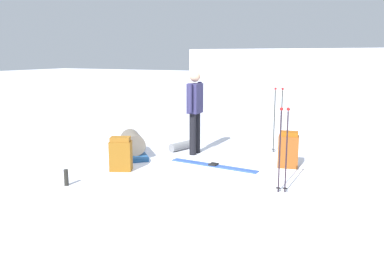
{
  "coord_description": "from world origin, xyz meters",
  "views": [
    {
      "loc": [
        3.11,
        -6.64,
        2.02
      ],
      "look_at": [
        0.0,
        0.0,
        0.7
      ],
      "focal_mm": 37.39,
      "sensor_mm": 36.0,
      "label": 1
    }
  ],
  "objects_px": {
    "ski_poles_planted_near": "(283,146)",
    "gear_sled": "(133,145)",
    "ski_poles_planted_far": "(278,117)",
    "ski_pair_near": "(213,165)",
    "sleeping_mat_rolled": "(181,146)",
    "thermos_bottle": "(66,178)",
    "backpack_large_dark": "(288,150)",
    "skier_standing": "(195,108)",
    "backpack_bright": "(121,154)"
  },
  "relations": [
    {
      "from": "ski_poles_planted_near",
      "to": "gear_sled",
      "type": "xyz_separation_m",
      "value": [
        -3.21,
        0.88,
        -0.48
      ]
    },
    {
      "from": "ski_poles_planted_far",
      "to": "ski_pair_near",
      "type": "bearing_deg",
      "value": -117.27
    },
    {
      "from": "ski_pair_near",
      "to": "sleeping_mat_rolled",
      "type": "distance_m",
      "value": 1.4
    },
    {
      "from": "ski_pair_near",
      "to": "thermos_bottle",
      "type": "height_order",
      "value": "thermos_bottle"
    },
    {
      "from": "backpack_large_dark",
      "to": "sleeping_mat_rolled",
      "type": "bearing_deg",
      "value": 171.63
    },
    {
      "from": "gear_sled",
      "to": "sleeping_mat_rolled",
      "type": "relative_size",
      "value": 2.05
    },
    {
      "from": "sleeping_mat_rolled",
      "to": "thermos_bottle",
      "type": "distance_m",
      "value": 2.92
    },
    {
      "from": "ski_pair_near",
      "to": "ski_poles_planted_far",
      "type": "relative_size",
      "value": 1.27
    },
    {
      "from": "backpack_large_dark",
      "to": "ski_poles_planted_far",
      "type": "distance_m",
      "value": 1.22
    },
    {
      "from": "ski_pair_near",
      "to": "sleeping_mat_rolled",
      "type": "relative_size",
      "value": 3.15
    },
    {
      "from": "ski_poles_planted_far",
      "to": "gear_sled",
      "type": "xyz_separation_m",
      "value": [
        -2.56,
        -1.56,
        -0.53
      ]
    },
    {
      "from": "skier_standing",
      "to": "ski_poles_planted_near",
      "type": "distance_m",
      "value": 2.69
    },
    {
      "from": "skier_standing",
      "to": "ski_poles_planted_far",
      "type": "relative_size",
      "value": 1.25
    },
    {
      "from": "ski_poles_planted_far",
      "to": "sleeping_mat_rolled",
      "type": "xyz_separation_m",
      "value": [
        -1.91,
        -0.7,
        -0.66
      ]
    },
    {
      "from": "skier_standing",
      "to": "ski_poles_planted_far",
      "type": "distance_m",
      "value": 1.74
    },
    {
      "from": "skier_standing",
      "to": "backpack_large_dark",
      "type": "xyz_separation_m",
      "value": [
        1.95,
        -0.21,
        -0.63
      ]
    },
    {
      "from": "ski_pair_near",
      "to": "ski_poles_planted_far",
      "type": "bearing_deg",
      "value": 62.73
    },
    {
      "from": "ski_poles_planted_far",
      "to": "gear_sled",
      "type": "height_order",
      "value": "ski_poles_planted_far"
    },
    {
      "from": "ski_pair_near",
      "to": "ski_poles_planted_far",
      "type": "height_order",
      "value": "ski_poles_planted_far"
    },
    {
      "from": "ski_pair_near",
      "to": "ski_poles_planted_near",
      "type": "relative_size",
      "value": 1.36
    },
    {
      "from": "sleeping_mat_rolled",
      "to": "gear_sled",
      "type": "bearing_deg",
      "value": -127.38
    },
    {
      "from": "backpack_bright",
      "to": "ski_poles_planted_near",
      "type": "relative_size",
      "value": 0.48
    },
    {
      "from": "skier_standing",
      "to": "thermos_bottle",
      "type": "height_order",
      "value": "skier_standing"
    },
    {
      "from": "ski_pair_near",
      "to": "gear_sled",
      "type": "xyz_separation_m",
      "value": [
        -1.76,
        -0.0,
        0.21
      ]
    },
    {
      "from": "thermos_bottle",
      "to": "backpack_large_dark",
      "type": "bearing_deg",
      "value": 40.75
    },
    {
      "from": "backpack_bright",
      "to": "gear_sled",
      "type": "height_order",
      "value": "backpack_bright"
    },
    {
      "from": "backpack_bright",
      "to": "thermos_bottle",
      "type": "bearing_deg",
      "value": -105.62
    },
    {
      "from": "ski_poles_planted_near",
      "to": "gear_sled",
      "type": "distance_m",
      "value": 3.36
    },
    {
      "from": "skier_standing",
      "to": "gear_sled",
      "type": "height_order",
      "value": "skier_standing"
    },
    {
      "from": "ski_poles_planted_near",
      "to": "sleeping_mat_rolled",
      "type": "relative_size",
      "value": 2.32
    },
    {
      "from": "ski_poles_planted_far",
      "to": "thermos_bottle",
      "type": "relative_size",
      "value": 5.22
    },
    {
      "from": "ski_pair_near",
      "to": "backpack_large_dark",
      "type": "distance_m",
      "value": 1.38
    },
    {
      "from": "skier_standing",
      "to": "ski_poles_planted_near",
      "type": "bearing_deg",
      "value": -36.41
    },
    {
      "from": "skier_standing",
      "to": "backpack_large_dark",
      "type": "bearing_deg",
      "value": -6.0
    },
    {
      "from": "backpack_large_dark",
      "to": "ski_pair_near",
      "type": "bearing_deg",
      "value": -157.98
    },
    {
      "from": "ski_poles_planted_far",
      "to": "sleeping_mat_rolled",
      "type": "height_order",
      "value": "ski_poles_planted_far"
    },
    {
      "from": "skier_standing",
      "to": "backpack_large_dark",
      "type": "distance_m",
      "value": 2.06
    },
    {
      "from": "backpack_bright",
      "to": "gear_sled",
      "type": "bearing_deg",
      "value": 111.92
    },
    {
      "from": "ski_poles_planted_far",
      "to": "gear_sled",
      "type": "bearing_deg",
      "value": -148.69
    },
    {
      "from": "backpack_bright",
      "to": "ski_poles_planted_far",
      "type": "xyz_separation_m",
      "value": [
        2.17,
        2.51,
        0.46
      ]
    },
    {
      "from": "ski_poles_planted_far",
      "to": "backpack_large_dark",
      "type": "bearing_deg",
      "value": -66.86
    },
    {
      "from": "backpack_bright",
      "to": "sleeping_mat_rolled",
      "type": "height_order",
      "value": "backpack_bright"
    },
    {
      "from": "skier_standing",
      "to": "thermos_bottle",
      "type": "xyz_separation_m",
      "value": [
        -0.96,
        -2.72,
        -0.82
      ]
    },
    {
      "from": "backpack_large_dark",
      "to": "skier_standing",
      "type": "bearing_deg",
      "value": 174.0
    },
    {
      "from": "backpack_bright",
      "to": "ski_poles_planted_near",
      "type": "xyz_separation_m",
      "value": [
        2.83,
        0.08,
        0.41
      ]
    },
    {
      "from": "ski_pair_near",
      "to": "ski_poles_planted_near",
      "type": "bearing_deg",
      "value": -31.18
    },
    {
      "from": "ski_poles_planted_far",
      "to": "gear_sled",
      "type": "relative_size",
      "value": 1.2
    },
    {
      "from": "ski_pair_near",
      "to": "ski_poles_planted_near",
      "type": "xyz_separation_m",
      "value": [
        1.45,
        -0.88,
        0.7
      ]
    },
    {
      "from": "gear_sled",
      "to": "backpack_large_dark",
      "type": "bearing_deg",
      "value": 9.55
    },
    {
      "from": "backpack_large_dark",
      "to": "backpack_bright",
      "type": "distance_m",
      "value": 3.0
    }
  ]
}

